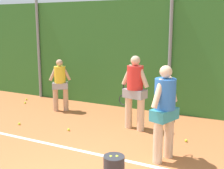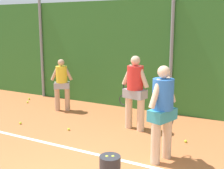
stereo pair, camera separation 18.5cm
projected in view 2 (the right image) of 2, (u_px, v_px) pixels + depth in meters
name	position (u px, v px, depth m)	size (l,w,h in m)	color
ground_plane	(116.00, 160.00, 6.00)	(26.01, 26.01, 0.00)	#B76638
hedge_fence_backdrop	(173.00, 57.00, 8.86)	(16.90, 0.25, 3.40)	#33702D
fence_post_left	(41.00, 47.00, 10.92)	(0.10, 0.10, 3.73)	gray
fence_post_center	(171.00, 52.00, 8.67)	(0.10, 0.10, 3.73)	gray
court_baseline_paint	(116.00, 159.00, 6.02)	(12.35, 0.10, 0.01)	white
player_foreground_near	(163.00, 109.00, 5.77)	(0.48, 0.84, 1.91)	beige
player_midcourt	(135.00, 89.00, 7.54)	(0.86, 0.42, 1.91)	beige
player_backcourt_far	(62.00, 82.00, 9.26)	(0.60, 0.49, 1.62)	tan
ball_hopper	(110.00, 168.00, 5.05)	(0.36, 0.36, 0.51)	#2D2D33
tennis_ball_0	(20.00, 123.00, 8.12)	(0.07, 0.07, 0.07)	#CCDB33
tennis_ball_1	(29.00, 99.00, 10.75)	(0.07, 0.07, 0.07)	#CCDB33
tennis_ball_6	(69.00, 129.00, 7.64)	(0.07, 0.07, 0.07)	#CCDB33
tennis_ball_8	(186.00, 141.00, 6.86)	(0.07, 0.07, 0.07)	#CCDB33
tennis_ball_10	(28.00, 102.00, 10.29)	(0.07, 0.07, 0.07)	#CCDB33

